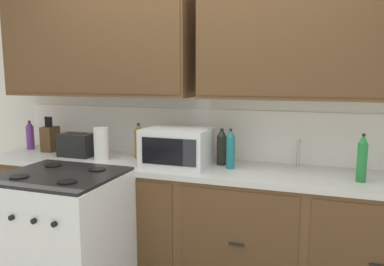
{
  "coord_description": "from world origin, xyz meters",
  "views": [
    {
      "loc": [
        0.89,
        -2.28,
        1.56
      ],
      "look_at": [
        0.02,
        0.27,
        1.16
      ],
      "focal_mm": 34.81,
      "sensor_mm": 36.0,
      "label": 1
    }
  ],
  "objects_px": {
    "knife_block": "(50,138)",
    "paper_towel_roll": "(101,144)",
    "bottle_violet": "(30,135)",
    "microwave": "(177,147)",
    "bottle_green": "(362,158)",
    "bottle_dark": "(222,147)",
    "toaster": "(77,145)",
    "bottle_amber": "(139,141)",
    "stove_range": "(63,242)",
    "bottle_teal": "(231,149)"
  },
  "relations": [
    {
      "from": "microwave",
      "to": "paper_towel_roll",
      "type": "height_order",
      "value": "microwave"
    },
    {
      "from": "bottle_teal",
      "to": "bottle_green",
      "type": "bearing_deg",
      "value": -4.73
    },
    {
      "from": "bottle_amber",
      "to": "bottle_violet",
      "type": "bearing_deg",
      "value": 178.69
    },
    {
      "from": "bottle_teal",
      "to": "bottle_green",
      "type": "relative_size",
      "value": 0.95
    },
    {
      "from": "toaster",
      "to": "bottle_teal",
      "type": "height_order",
      "value": "bottle_teal"
    },
    {
      "from": "paper_towel_roll",
      "to": "bottle_green",
      "type": "relative_size",
      "value": 0.84
    },
    {
      "from": "toaster",
      "to": "knife_block",
      "type": "bearing_deg",
      "value": 164.07
    },
    {
      "from": "microwave",
      "to": "bottle_amber",
      "type": "xyz_separation_m",
      "value": [
        -0.39,
        0.15,
        -0.0
      ]
    },
    {
      "from": "toaster",
      "to": "paper_towel_roll",
      "type": "relative_size",
      "value": 1.08
    },
    {
      "from": "microwave",
      "to": "knife_block",
      "type": "height_order",
      "value": "knife_block"
    },
    {
      "from": "paper_towel_roll",
      "to": "bottle_green",
      "type": "height_order",
      "value": "bottle_green"
    },
    {
      "from": "toaster",
      "to": "bottle_green",
      "type": "relative_size",
      "value": 0.91
    },
    {
      "from": "bottle_amber",
      "to": "bottle_green",
      "type": "xyz_separation_m",
      "value": [
        1.65,
        -0.18,
        0.01
      ]
    },
    {
      "from": "paper_towel_roll",
      "to": "bottle_violet",
      "type": "distance_m",
      "value": 0.88
    },
    {
      "from": "toaster",
      "to": "paper_towel_roll",
      "type": "xyz_separation_m",
      "value": [
        0.27,
        -0.05,
        0.03
      ]
    },
    {
      "from": "bottle_amber",
      "to": "bottle_green",
      "type": "bearing_deg",
      "value": -6.08
    },
    {
      "from": "bottle_teal",
      "to": "bottle_green",
      "type": "xyz_separation_m",
      "value": [
        0.86,
        -0.07,
        0.01
      ]
    },
    {
      "from": "bottle_green",
      "to": "microwave",
      "type": "bearing_deg",
      "value": 178.73
    },
    {
      "from": "toaster",
      "to": "bottle_green",
      "type": "xyz_separation_m",
      "value": [
        2.17,
        -0.07,
        0.05
      ]
    },
    {
      "from": "paper_towel_roll",
      "to": "bottle_amber",
      "type": "distance_m",
      "value": 0.3
    },
    {
      "from": "bottle_teal",
      "to": "bottle_dark",
      "type": "relative_size",
      "value": 1.06
    },
    {
      "from": "stove_range",
      "to": "bottle_teal",
      "type": "distance_m",
      "value": 1.31
    },
    {
      "from": "stove_range",
      "to": "bottle_violet",
      "type": "bearing_deg",
      "value": 140.47
    },
    {
      "from": "bottle_green",
      "to": "bottle_dark",
      "type": "height_order",
      "value": "bottle_green"
    },
    {
      "from": "knife_block",
      "to": "paper_towel_roll",
      "type": "relative_size",
      "value": 1.19
    },
    {
      "from": "toaster",
      "to": "bottle_amber",
      "type": "xyz_separation_m",
      "value": [
        0.52,
        0.1,
        0.04
      ]
    },
    {
      "from": "stove_range",
      "to": "paper_towel_roll",
      "type": "height_order",
      "value": "paper_towel_roll"
    },
    {
      "from": "microwave",
      "to": "bottle_dark",
      "type": "relative_size",
      "value": 1.75
    },
    {
      "from": "knife_block",
      "to": "bottle_teal",
      "type": "height_order",
      "value": "knife_block"
    },
    {
      "from": "toaster",
      "to": "bottle_green",
      "type": "height_order",
      "value": "bottle_green"
    },
    {
      "from": "knife_block",
      "to": "bottle_dark",
      "type": "height_order",
      "value": "knife_block"
    },
    {
      "from": "microwave",
      "to": "knife_block",
      "type": "bearing_deg",
      "value": 173.4
    },
    {
      "from": "knife_block",
      "to": "paper_towel_roll",
      "type": "height_order",
      "value": "knife_block"
    },
    {
      "from": "bottle_green",
      "to": "bottle_dark",
      "type": "distance_m",
      "value": 0.97
    },
    {
      "from": "microwave",
      "to": "paper_towel_roll",
      "type": "bearing_deg",
      "value": -179.6
    },
    {
      "from": "paper_towel_roll",
      "to": "bottle_dark",
      "type": "xyz_separation_m",
      "value": [
        0.95,
        0.15,
        0.0
      ]
    },
    {
      "from": "stove_range",
      "to": "bottle_amber",
      "type": "height_order",
      "value": "bottle_amber"
    },
    {
      "from": "toaster",
      "to": "microwave",
      "type": "bearing_deg",
      "value": -2.86
    },
    {
      "from": "bottle_green",
      "to": "knife_block",
      "type": "bearing_deg",
      "value": 176.05
    },
    {
      "from": "stove_range",
      "to": "microwave",
      "type": "xyz_separation_m",
      "value": [
        0.59,
        0.58,
        0.58
      ]
    },
    {
      "from": "stove_range",
      "to": "microwave",
      "type": "relative_size",
      "value": 1.98
    },
    {
      "from": "toaster",
      "to": "bottle_green",
      "type": "bearing_deg",
      "value": -1.93
    },
    {
      "from": "stove_range",
      "to": "bottle_dark",
      "type": "relative_size",
      "value": 3.45
    },
    {
      "from": "knife_block",
      "to": "paper_towel_roll",
      "type": "distance_m",
      "value": 0.64
    },
    {
      "from": "bottle_teal",
      "to": "toaster",
      "type": "bearing_deg",
      "value": 179.91
    },
    {
      "from": "bottle_violet",
      "to": "bottle_green",
      "type": "height_order",
      "value": "bottle_green"
    },
    {
      "from": "microwave",
      "to": "bottle_green",
      "type": "distance_m",
      "value": 1.26
    },
    {
      "from": "toaster",
      "to": "bottle_dark",
      "type": "relative_size",
      "value": 1.02
    },
    {
      "from": "stove_range",
      "to": "bottle_dark",
      "type": "height_order",
      "value": "bottle_dark"
    },
    {
      "from": "bottle_amber",
      "to": "paper_towel_roll",
      "type": "bearing_deg",
      "value": -149.17
    }
  ]
}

